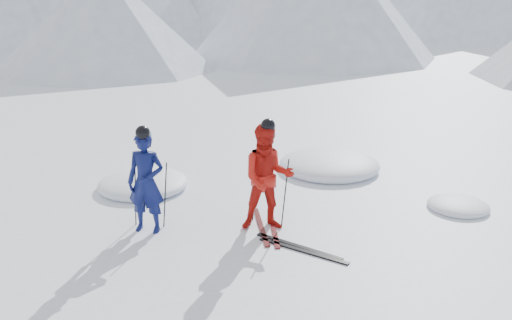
# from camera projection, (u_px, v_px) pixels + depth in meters

# --- Properties ---
(ground) EXTENTS (160.00, 160.00, 0.00)m
(ground) POSITION_uv_depth(u_px,v_px,m) (330.00, 230.00, 10.06)
(ground) COLOR white
(ground) RESTS_ON ground
(skier_blue) EXTENTS (0.71, 0.48, 1.89)m
(skier_blue) POSITION_uv_depth(u_px,v_px,m) (146.00, 182.00, 9.76)
(skier_blue) COLOR #0C1349
(skier_blue) RESTS_ON ground
(skier_red) EXTENTS (1.16, 1.02, 1.99)m
(skier_red) POSITION_uv_depth(u_px,v_px,m) (268.00, 178.00, 9.85)
(skier_red) COLOR red
(skier_red) RESTS_ON ground
(pole_blue_left) EXTENTS (0.13, 0.09, 1.26)m
(pole_blue_left) POSITION_uv_depth(u_px,v_px,m) (135.00, 194.00, 10.06)
(pole_blue_left) COLOR black
(pole_blue_left) RESTS_ON ground
(pole_blue_right) EXTENTS (0.13, 0.07, 1.26)m
(pole_blue_right) POSITION_uv_depth(u_px,v_px,m) (165.00, 195.00, 10.03)
(pole_blue_right) COLOR black
(pole_blue_right) RESTS_ON ground
(pole_red_left) EXTENTS (0.13, 0.10, 1.32)m
(pole_red_left) POSITION_uv_depth(u_px,v_px,m) (255.00, 189.00, 10.25)
(pole_red_left) COLOR black
(pole_red_left) RESTS_ON ground
(pole_red_right) EXTENTS (0.13, 0.09, 1.33)m
(pole_red_right) POSITION_uv_depth(u_px,v_px,m) (285.00, 193.00, 10.02)
(pole_red_right) COLOR black
(pole_red_right) RESTS_ON ground
(ski_worn_left) EXTENTS (0.68, 1.62, 0.03)m
(ski_worn_left) POSITION_uv_depth(u_px,v_px,m) (261.00, 226.00, 10.17)
(ski_worn_left) COLOR black
(ski_worn_left) RESTS_ON ground
(ski_worn_right) EXTENTS (0.57, 1.66, 0.03)m
(ski_worn_right) POSITION_uv_depth(u_px,v_px,m) (274.00, 228.00, 10.12)
(ski_worn_right) COLOR black
(ski_worn_right) RESTS_ON ground
(ski_loose_a) EXTENTS (1.61, 0.72, 0.03)m
(ski_loose_a) POSITION_uv_depth(u_px,v_px,m) (298.00, 246.00, 9.39)
(ski_loose_a) COLOR black
(ski_loose_a) RESTS_ON ground
(ski_loose_b) EXTENTS (1.63, 0.67, 0.03)m
(ski_loose_b) POSITION_uv_depth(u_px,v_px,m) (303.00, 251.00, 9.23)
(ski_loose_b) COLOR black
(ski_loose_b) RESTS_ON ground
(snow_lumps) EXTENTS (8.38, 4.54, 0.55)m
(snow_lumps) POSITION_uv_depth(u_px,v_px,m) (281.00, 177.00, 12.85)
(snow_lumps) COLOR white
(snow_lumps) RESTS_ON ground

